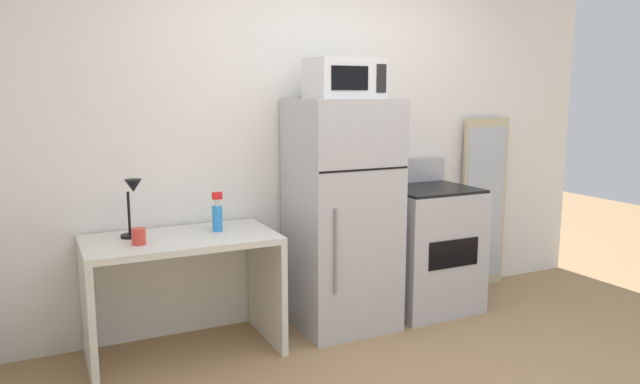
# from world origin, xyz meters

# --- Properties ---
(wall_back_white) EXTENTS (5.00, 0.10, 2.60)m
(wall_back_white) POSITION_xyz_m (0.00, 1.70, 1.30)
(wall_back_white) COLOR white
(wall_back_white) RESTS_ON ground
(desk) EXTENTS (1.14, 0.62, 0.75)m
(desk) POSITION_xyz_m (-1.06, 1.32, 0.52)
(desk) COLOR silver
(desk) RESTS_ON ground
(desk_lamp) EXTENTS (0.14, 0.12, 0.35)m
(desk_lamp) POSITION_xyz_m (-1.31, 1.41, 0.99)
(desk_lamp) COLOR black
(desk_lamp) RESTS_ON desk
(spray_bottle) EXTENTS (0.06, 0.06, 0.25)m
(spray_bottle) POSITION_xyz_m (-0.82, 1.36, 0.85)
(spray_bottle) COLOR #2D8CEA
(spray_bottle) RESTS_ON desk
(coffee_mug) EXTENTS (0.08, 0.08, 0.09)m
(coffee_mug) POSITION_xyz_m (-1.32, 1.23, 0.80)
(coffee_mug) COLOR #D83F33
(coffee_mug) RESTS_ON desk
(refrigerator) EXTENTS (0.65, 0.64, 1.57)m
(refrigerator) POSITION_xyz_m (0.04, 1.32, 0.78)
(refrigerator) COLOR #B7B7BC
(refrigerator) RESTS_ON ground
(microwave) EXTENTS (0.46, 0.35, 0.26)m
(microwave) POSITION_xyz_m (0.04, 1.30, 1.70)
(microwave) COLOR silver
(microwave) RESTS_ON refrigerator
(oven_range) EXTENTS (0.66, 0.61, 1.10)m
(oven_range) POSITION_xyz_m (0.78, 1.33, 0.47)
(oven_range) COLOR #B7B7BC
(oven_range) RESTS_ON ground
(leaning_mirror) EXTENTS (0.44, 0.03, 1.40)m
(leaning_mirror) POSITION_xyz_m (1.52, 1.59, 0.70)
(leaning_mirror) COLOR #C6B793
(leaning_mirror) RESTS_ON ground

